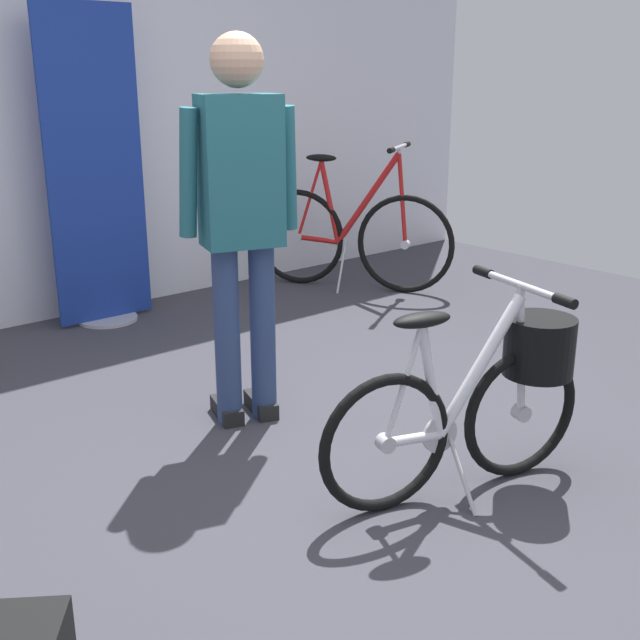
# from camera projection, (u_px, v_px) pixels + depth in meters

# --- Properties ---
(ground_plane) EXTENTS (7.38, 7.38, 0.00)m
(ground_plane) POSITION_uv_depth(u_px,v_px,m) (331.00, 471.00, 3.06)
(ground_plane) COLOR #38383F
(back_wall) EXTENTS (7.38, 0.10, 2.76)m
(back_wall) POSITION_uv_depth(u_px,v_px,m) (29.00, 88.00, 4.56)
(back_wall) COLOR silver
(back_wall) RESTS_ON ground_plane
(floor_banner_stand) EXTENTS (0.60, 0.36, 1.85)m
(floor_banner_stand) POSITION_uv_depth(u_px,v_px,m) (97.00, 185.00, 4.64)
(floor_banner_stand) COLOR #B7B7BC
(floor_banner_stand) RESTS_ON ground_plane
(folding_bike_foreground) EXTENTS (1.07, 0.52, 0.78)m
(folding_bike_foreground) POSITION_uv_depth(u_px,v_px,m) (487.00, 390.00, 2.85)
(folding_bike_foreground) COLOR black
(folding_bike_foreground) RESTS_ON ground_plane
(display_bike_left) EXTENTS (0.79, 1.28, 1.02)m
(display_bike_left) POSITION_uv_depth(u_px,v_px,m) (351.00, 235.00, 5.52)
(display_bike_left) COLOR black
(display_bike_left) RESTS_ON ground_plane
(visitor_browsing) EXTENTS (0.51, 0.34, 1.63)m
(visitor_browsing) POSITION_uv_depth(u_px,v_px,m) (241.00, 212.00, 3.24)
(visitor_browsing) COLOR navy
(visitor_browsing) RESTS_ON ground_plane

